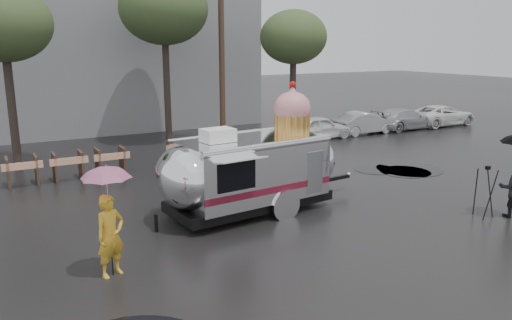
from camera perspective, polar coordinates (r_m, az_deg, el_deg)
ground at (r=12.65m, az=13.68°, el=-9.39°), size 120.00×120.00×0.00m
puddles at (r=14.71m, az=14.91°, el=-6.21°), size 15.51×10.06×0.01m
grey_building at (r=32.78m, az=-22.71°, el=15.19°), size 22.00×12.00×13.00m
utility_pole at (r=24.85m, az=-3.95°, el=12.77°), size 1.60×0.28×9.00m
tree_left at (r=21.51m, az=-26.98°, el=13.67°), size 3.64×3.64×6.95m
tree_mid at (r=24.88m, az=-10.48°, el=16.55°), size 4.20×4.20×8.03m
tree_right at (r=25.69m, az=4.31°, el=13.75°), size 3.36×3.36×6.42m
barricade_row at (r=19.09m, az=-20.68°, el=-0.57°), size 4.30×0.80×1.00m
parked_cars at (r=28.82m, az=14.96°, el=4.62°), size 13.20×1.90×1.50m
airstream_trailer at (r=14.32m, az=-0.40°, el=-0.77°), size 7.00×3.06×3.78m
person_left at (r=10.89m, az=-16.29°, el=-8.31°), size 0.75×0.63×1.76m
umbrella_pink at (r=10.55m, az=-16.67°, el=-2.77°), size 1.25×1.25×2.40m
tripod at (r=15.32m, az=24.79°, el=-2.81°), size 0.58×0.61×1.49m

